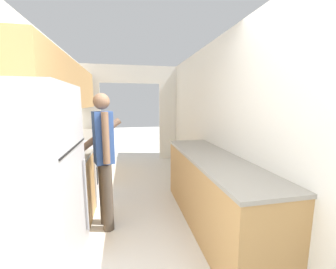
{
  "coord_description": "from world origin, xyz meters",
  "views": [
    {
      "loc": [
        -0.13,
        -1.04,
        1.56
      ],
      "look_at": [
        0.51,
        2.09,
        1.06
      ],
      "focal_mm": 22.0,
      "sensor_mm": 36.0,
      "label": 1
    }
  ],
  "objects_px": {
    "refrigerator": "(29,197)",
    "range_oven": "(79,172)",
    "person": "(104,158)",
    "knife": "(81,138)"
  },
  "relations": [
    {
      "from": "refrigerator",
      "to": "range_oven",
      "type": "bearing_deg",
      "value": 91.07
    },
    {
      "from": "refrigerator",
      "to": "person",
      "type": "relative_size",
      "value": 1.02
    },
    {
      "from": "range_oven",
      "to": "person",
      "type": "height_order",
      "value": "person"
    },
    {
      "from": "refrigerator",
      "to": "range_oven",
      "type": "height_order",
      "value": "refrigerator"
    },
    {
      "from": "range_oven",
      "to": "person",
      "type": "distance_m",
      "value": 1.1
    },
    {
      "from": "refrigerator",
      "to": "knife",
      "type": "relative_size",
      "value": 5.44
    },
    {
      "from": "refrigerator",
      "to": "person",
      "type": "bearing_deg",
      "value": 62.11
    },
    {
      "from": "refrigerator",
      "to": "person",
      "type": "height_order",
      "value": "refrigerator"
    },
    {
      "from": "person",
      "to": "knife",
      "type": "height_order",
      "value": "person"
    },
    {
      "from": "range_oven",
      "to": "knife",
      "type": "height_order",
      "value": "range_oven"
    }
  ]
}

